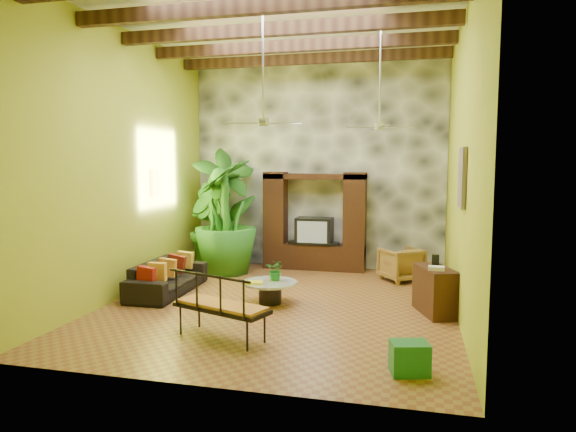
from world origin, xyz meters
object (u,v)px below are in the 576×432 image
(wicker_armchair, at_px, (401,264))
(tall_plant_c, at_px, (225,217))
(tall_plant_b, at_px, (209,226))
(coffee_table, at_px, (270,289))
(entertainment_center, at_px, (314,229))
(side_console, at_px, (435,291))
(ceiling_fan_front, at_px, (263,109))
(tall_plant_a, at_px, (226,209))
(ceiling_fan_back, at_px, (379,116))
(sofa, at_px, (167,277))
(green_bin, at_px, (410,358))
(iron_bench, at_px, (219,303))

(wicker_armchair, relative_size, tall_plant_c, 0.30)
(tall_plant_b, distance_m, tall_plant_c, 0.48)
(wicker_armchair, height_order, coffee_table, wicker_armchair)
(entertainment_center, bearing_deg, side_console, -49.33)
(ceiling_fan_front, distance_m, tall_plant_a, 4.06)
(tall_plant_b, xyz_separation_m, tall_plant_c, (0.42, -0.05, 0.23))
(ceiling_fan_back, bearing_deg, sofa, -166.49)
(tall_plant_c, height_order, green_bin, tall_plant_c)
(wicker_armchair, bearing_deg, coffee_table, 11.32)
(tall_plant_b, bearing_deg, tall_plant_c, -7.29)
(tall_plant_a, relative_size, iron_bench, 1.86)
(tall_plant_b, relative_size, iron_bench, 1.38)
(ceiling_fan_front, height_order, tall_plant_a, ceiling_fan_front)
(tall_plant_a, bearing_deg, iron_bench, -70.65)
(ceiling_fan_front, bearing_deg, wicker_armchair, 51.35)
(ceiling_fan_front, distance_m, wicker_armchair, 4.71)
(green_bin, bearing_deg, tall_plant_a, 129.30)
(ceiling_fan_back, bearing_deg, ceiling_fan_front, -138.37)
(tall_plant_b, bearing_deg, tall_plant_a, 56.01)
(ceiling_fan_front, height_order, side_console, ceiling_fan_front)
(entertainment_center, height_order, ceiling_fan_front, ceiling_fan_front)
(tall_plant_a, distance_m, tall_plant_c, 0.50)
(ceiling_fan_front, xyz_separation_m, iron_bench, (-0.18, -1.63, -2.86))
(entertainment_center, relative_size, ceiling_fan_front, 1.29)
(tall_plant_b, distance_m, coffee_table, 3.18)
(green_bin, bearing_deg, ceiling_fan_back, 99.92)
(coffee_table, bearing_deg, green_bin, -46.28)
(ceiling_fan_back, relative_size, coffee_table, 1.90)
(ceiling_fan_front, distance_m, tall_plant_c, 3.74)
(ceiling_fan_back, distance_m, tall_plant_c, 4.19)
(wicker_armchair, bearing_deg, tall_plant_b, -33.72)
(wicker_armchair, distance_m, side_console, 2.43)
(ceiling_fan_front, relative_size, coffee_table, 1.90)
(tall_plant_c, bearing_deg, green_bin, -49.11)
(tall_plant_b, distance_m, iron_bench, 4.72)
(tall_plant_a, distance_m, coffee_table, 3.43)
(side_console, bearing_deg, ceiling_fan_back, 112.89)
(tall_plant_b, bearing_deg, iron_bench, -65.88)
(side_console, bearing_deg, sofa, 158.15)
(ceiling_fan_back, xyz_separation_m, sofa, (-3.95, -0.95, -3.09))
(green_bin, bearing_deg, entertainment_center, 111.58)
(sofa, relative_size, coffee_table, 2.16)
(sofa, xyz_separation_m, tall_plant_b, (0.05, 2.00, 0.76))
(ceiling_fan_front, height_order, tall_plant_b, ceiling_fan_front)
(ceiling_fan_front, xyz_separation_m, tall_plant_b, (-2.10, 2.65, -2.33))
(ceiling_fan_back, height_order, coffee_table, ceiling_fan_back)
(sofa, relative_size, tall_plant_c, 0.82)
(ceiling_fan_back, height_order, iron_bench, ceiling_fan_back)
(wicker_armchair, bearing_deg, side_console, 68.84)
(tall_plant_a, bearing_deg, sofa, -97.70)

